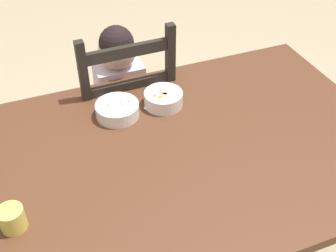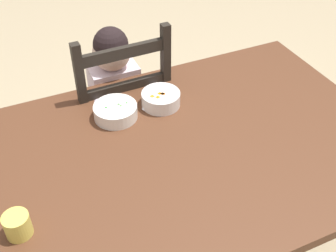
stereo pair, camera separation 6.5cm
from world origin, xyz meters
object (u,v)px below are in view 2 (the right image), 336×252
at_px(bowl_of_peas, 115,111).
at_px(spoon, 152,109).
at_px(child_figure, 117,95).
at_px(drinking_cup, 17,225).
at_px(dining_chair, 119,121).
at_px(dining_table, 187,163).
at_px(bowl_of_carrots, 161,99).

xyz_separation_m(bowl_of_peas, spoon, (0.15, -0.02, -0.02)).
distance_m(child_figure, drinking_cup, 0.90).
xyz_separation_m(dining_chair, spoon, (0.05, -0.32, 0.28)).
distance_m(dining_chair, drinking_cup, 0.94).
bearing_deg(spoon, dining_chair, 98.71).
distance_m(child_figure, bowl_of_peas, 0.34).
distance_m(spoon, drinking_cup, 0.71).
xyz_separation_m(dining_chair, bowl_of_peas, (-0.10, -0.30, 0.30)).
bearing_deg(dining_chair, child_figure, -101.84).
xyz_separation_m(child_figure, bowl_of_peas, (-0.10, -0.29, 0.14)).
distance_m(child_figure, spoon, 0.34).
height_order(dining_table, dining_chair, dining_chair).
distance_m(bowl_of_carrots, spoon, 0.06).
height_order(bowl_of_peas, bowl_of_carrots, bowl_of_carrots).
height_order(child_figure, bowl_of_peas, child_figure).
height_order(dining_table, child_figure, child_figure).
height_order(dining_table, bowl_of_peas, bowl_of_peas).
distance_m(dining_chair, bowl_of_carrots, 0.44).
relative_size(dining_chair, drinking_cup, 12.89).
bearing_deg(dining_table, bowl_of_peas, 123.70).
bearing_deg(bowl_of_carrots, spoon, -158.27).
bearing_deg(drinking_cup, bowl_of_carrots, 32.66).
height_order(dining_chair, bowl_of_carrots, dining_chair).
relative_size(dining_table, bowl_of_carrots, 9.74).
bearing_deg(child_figure, spoon, -81.04).
height_order(dining_table, spoon, spoon).
bearing_deg(child_figure, bowl_of_carrots, -71.48).
bearing_deg(dining_chair, drinking_cup, -127.59).
relative_size(child_figure, bowl_of_peas, 5.63).
bearing_deg(bowl_of_peas, dining_chair, 71.56).
distance_m(child_figure, bowl_of_carrots, 0.34).
relative_size(dining_table, spoon, 12.24).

